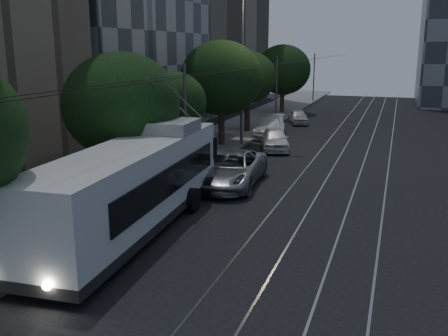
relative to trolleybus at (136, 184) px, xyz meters
name	(u,v)px	position (x,y,z in m)	size (l,w,h in m)	color
ground	(215,271)	(4.10, -2.57, -1.74)	(120.00, 120.00, 0.00)	black
sidewalk	(214,142)	(-3.40, 17.43, -1.67)	(5.00, 90.00, 0.15)	gray
tram_rails	(355,152)	(6.60, 17.43, -1.73)	(4.52, 90.00, 0.02)	gray
overhead_wires	(247,96)	(-0.87, 17.43, 1.73)	(2.23, 90.00, 6.00)	black
trolleybus	(136,184)	(0.00, 0.00, 0.00)	(3.49, 12.72, 5.63)	silver
pickup_silver	(230,169)	(1.40, 6.99, -0.90)	(2.81, 6.10, 1.69)	#9FA2A6
car_white_a	(275,139)	(1.40, 16.39, -1.00)	(1.76, 4.36, 1.49)	white
car_white_b	(270,127)	(-0.20, 21.31, -0.98)	(2.12, 5.22, 1.51)	white
car_white_c	(272,126)	(-0.17, 22.05, -0.99)	(1.59, 4.57, 1.51)	#B3B4B8
car_white_d	(298,117)	(0.60, 28.60, -1.11)	(1.49, 3.71, 1.27)	silver
tree_1	(121,105)	(-2.40, 3.23, 2.53)	(5.16, 5.16, 6.60)	#2D2219
tree_2	(173,102)	(-2.90, 9.58, 2.00)	(3.82, 3.82, 5.48)	#2D2219
tree_3	(221,78)	(-2.40, 16.34, 2.98)	(5.62, 5.62, 7.26)	#2D2219
tree_4	(248,77)	(-2.40, 22.52, 2.69)	(4.55, 4.55, 6.50)	#2D2219
tree_5	(283,70)	(-2.45, 35.39, 2.75)	(5.67, 5.67, 7.05)	#2D2219
streetlamp_near	(7,70)	(-0.68, -5.26, 4.45)	(2.48, 0.44, 10.31)	#565659
streetlamp_far	(248,49)	(-0.67, 16.81, 4.91)	(2.66, 0.44, 11.16)	#565659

